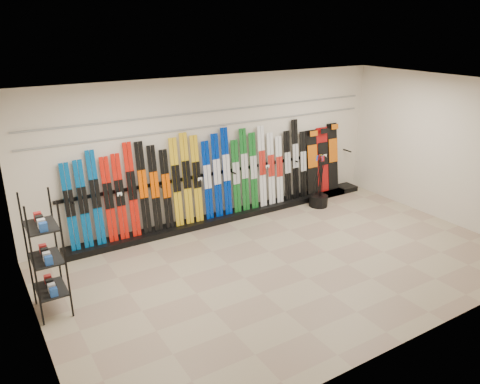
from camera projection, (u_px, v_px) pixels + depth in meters
floor at (288, 264)px, 8.15m from camera, size 8.00×8.00×0.00m
back_wall at (217, 149)px, 9.63m from camera, size 8.00×0.00×8.00m
left_wall at (28, 239)px, 5.66m from camera, size 0.00×5.00×5.00m
right_wall at (446, 150)px, 9.60m from camera, size 0.00×5.00×5.00m
ceiling at (295, 90)px, 7.11m from camera, size 8.00×8.00×0.00m
ski_rack_base at (232, 215)px, 10.06m from camera, size 8.00×0.40×0.12m
skis at (202, 180)px, 9.45m from camera, size 5.38×0.22×1.84m
snowboards at (322, 160)px, 11.09m from camera, size 0.94×0.25×1.59m
accessory_rack at (46, 256)px, 6.55m from camera, size 0.40×0.60×1.78m
pole_bin at (318, 201)px, 10.67m from camera, size 0.42×0.42×0.25m
ski_poles at (320, 181)px, 10.50m from camera, size 0.24×0.30×1.18m
slatwall_rail_0 at (217, 126)px, 9.44m from camera, size 7.60×0.02×0.03m
slatwall_rail_1 at (217, 111)px, 9.34m from camera, size 7.60×0.02×0.03m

